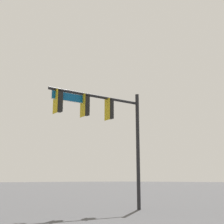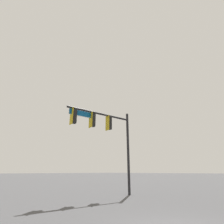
{
  "view_description": "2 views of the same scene",
  "coord_description": "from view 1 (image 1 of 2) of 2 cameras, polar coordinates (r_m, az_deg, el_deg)",
  "views": [
    {
      "loc": [
        8.13,
        5.48,
        1.75
      ],
      "look_at": [
        -4.46,
        -7.81,
        5.73
      ],
      "focal_mm": 50.0,
      "sensor_mm": 36.0,
      "label": 1
    },
    {
      "loc": [
        6.05,
        2.74,
        1.85
      ],
      "look_at": [
        -3.13,
        -6.32,
        6.26
      ],
      "focal_mm": 28.0,
      "sensor_mm": 36.0,
      "label": 2
    }
  ],
  "objects": [
    {
      "name": "signal_pole_near",
      "position": [
        18.24,
        -1.26,
        -1.42
      ],
      "size": [
        6.13,
        1.19,
        7.1
      ],
      "color": "black",
      "rests_on": "ground_plane"
    }
  ]
}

